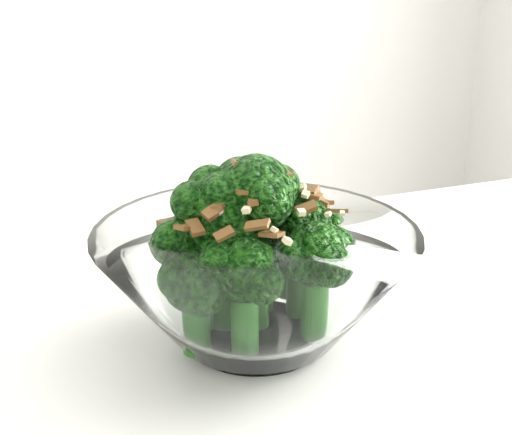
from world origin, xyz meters
TOP-DOWN VIEW (x-y plane):
  - broccoli_dish at (0.09, 0.27)m, footprint 0.22×0.22m

SIDE VIEW (x-z plane):
  - broccoli_dish at x=0.09m, z-range 0.73..0.87m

